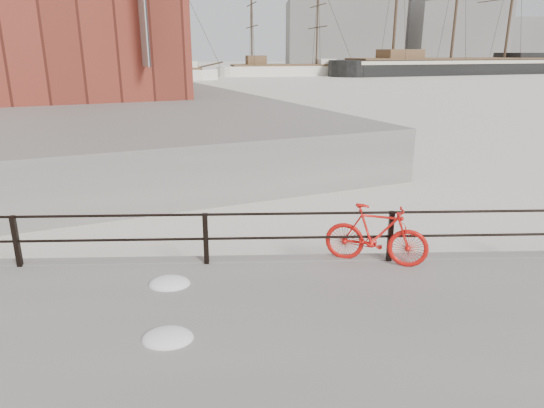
# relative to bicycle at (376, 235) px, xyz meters

# --- Properties ---
(far_quay) EXTENTS (78.44, 148.07, 1.80)m
(far_quay) POSITION_rel_bicycle_xyz_m (-36.20, 72.25, -0.03)
(far_quay) COLOR gray
(far_quay) RESTS_ON ground
(bicycle) EXTENTS (1.90, 0.91, 1.16)m
(bicycle) POSITION_rel_bicycle_xyz_m (0.00, 0.00, 0.00)
(bicycle) COLOR red
(bicycle) RESTS_ON promenade
(barque_black) EXTENTS (58.26, 33.81, 31.66)m
(barque_black) POSITION_rel_bicycle_xyz_m (34.52, 84.41, -0.93)
(barque_black) COLOR black
(barque_black) RESTS_ON ground
(schooner_mid) EXTENTS (27.46, 15.43, 18.91)m
(schooner_mid) POSITION_rel_bicycle_xyz_m (3.30, 81.19, -0.93)
(schooner_mid) COLOR silver
(schooner_mid) RESTS_ON ground
(schooner_left) EXTENTS (22.75, 11.25, 17.12)m
(schooner_left) POSITION_rel_bicycle_xyz_m (-18.39, 68.57, -0.93)
(schooner_left) COLOR white
(schooner_left) RESTS_ON ground
(workboat_near) EXTENTS (11.77, 4.11, 7.00)m
(workboat_near) POSITION_rel_bicycle_xyz_m (-17.35, 25.35, -0.93)
(workboat_near) COLOR black
(workboat_near) RESTS_ON ground
(apartment_brick) EXTENTS (27.87, 22.90, 21.20)m
(apartment_brick) POSITION_rel_bicycle_xyz_m (-51.17, 103.95, 11.47)
(apartment_brick) COLOR brown
(apartment_brick) RESTS_ON far_quay
(industrial_west) EXTENTS (32.00, 18.00, 18.00)m
(industrial_west) POSITION_rel_bicycle_xyz_m (23.80, 140.25, 8.07)
(industrial_west) COLOR gray
(industrial_west) RESTS_ON ground
(industrial_mid) EXTENTS (26.00, 20.00, 24.00)m
(industrial_mid) POSITION_rel_bicycle_xyz_m (58.80, 145.25, 11.07)
(industrial_mid) COLOR gray
(industrial_mid) RESTS_ON ground
(industrial_east) EXTENTS (20.00, 16.00, 14.00)m
(industrial_east) POSITION_rel_bicycle_xyz_m (81.80, 150.25, 6.07)
(industrial_east) COLOR gray
(industrial_east) RESTS_ON ground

